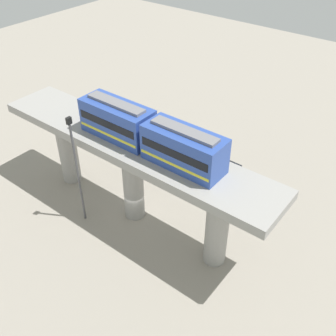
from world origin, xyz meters
name	(u,v)px	position (x,y,z in m)	size (l,w,h in m)	color
ground_plane	(135,214)	(0.00, 0.00, 0.00)	(120.00, 120.00, 0.00)	gray
viaduct	(132,161)	(0.00, 0.00, 6.34)	(5.20, 28.00, 8.53)	#999691
train	(149,134)	(0.00, -2.11, 10.06)	(2.64, 13.55, 3.24)	#2D4CA5
parked_car_blue	(172,166)	(7.59, 1.36, 0.74)	(1.95, 4.26, 1.76)	#284CB7
parked_car_yellow	(137,145)	(8.43, 7.23, 0.74)	(2.51, 4.45, 1.76)	yellow
parked_car_white	(229,173)	(10.44, -4.25, 0.74)	(1.85, 4.22, 1.76)	white
signal_post	(77,168)	(-3.40, 3.42, 6.09)	(0.44, 0.28, 11.13)	#4C4C51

